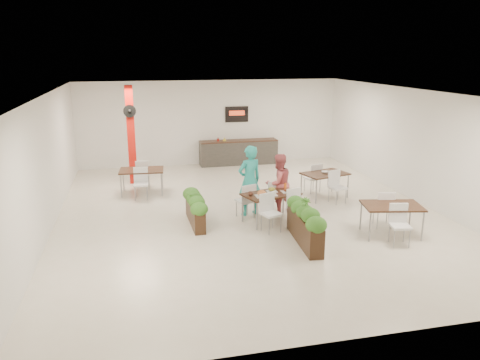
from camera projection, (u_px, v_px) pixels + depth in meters
name	position (u px, v px, depth m)	size (l,w,h in m)	color
ground	(249.00, 212.00, 12.67)	(12.00, 12.00, 0.00)	beige
room_shell	(249.00, 139.00, 12.15)	(10.10, 12.10, 3.22)	white
red_column	(131.00, 134.00, 15.16)	(0.40, 0.41, 3.20)	#B4140C
service_counter	(238.00, 152.00, 18.08)	(3.00, 0.64, 2.20)	#2F2D2A
main_table	(271.00, 198.00, 11.84)	(1.66, 1.91, 0.92)	black
diner_man	(250.00, 181.00, 12.29)	(0.68, 0.45, 1.87)	teal
diner_woman	(278.00, 183.00, 12.50)	(0.78, 0.61, 1.61)	#D15C62
planter_left	(195.00, 206.00, 11.70)	(0.43, 1.70, 0.88)	black
planter_right	(305.00, 222.00, 10.53)	(0.52, 2.03, 1.06)	black
side_table_a	(142.00, 173.00, 14.25)	(1.38, 1.65, 0.92)	black
side_table_b	(325.00, 177.00, 13.85)	(1.46, 1.67, 0.92)	black
side_table_c	(392.00, 210.00, 10.94)	(1.48, 1.67, 0.92)	black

